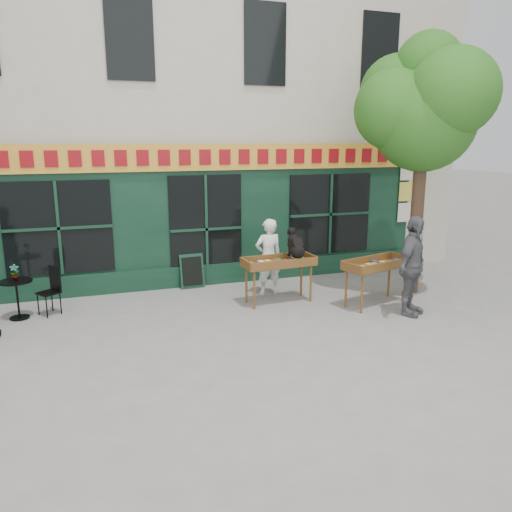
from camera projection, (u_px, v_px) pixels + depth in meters
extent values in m
plane|color=slate|center=(235.00, 316.00, 9.79)|extent=(80.00, 80.00, 0.00)
cube|color=beige|center=(174.00, 82.00, 14.20)|extent=(14.00, 7.00, 10.00)
cube|color=black|center=(205.00, 218.00, 11.66)|extent=(11.00, 0.16, 3.20)
cube|color=gold|center=(205.00, 157.00, 11.24)|extent=(11.00, 0.06, 0.60)
cube|color=maroon|center=(205.00, 157.00, 11.20)|extent=(9.60, 0.03, 0.34)
cube|color=black|center=(207.00, 275.00, 11.88)|extent=(11.00, 0.10, 0.50)
cube|color=black|center=(206.00, 229.00, 11.63)|extent=(1.70, 0.05, 2.50)
cube|color=black|center=(59.00, 228.00, 10.58)|extent=(2.20, 0.05, 2.00)
cube|color=black|center=(330.00, 214.00, 12.58)|extent=(2.20, 0.05, 2.00)
cube|color=silver|center=(405.00, 212.00, 13.26)|extent=(0.42, 0.02, 0.50)
cube|color=#E5D14C|center=(406.00, 192.00, 13.13)|extent=(0.42, 0.02, 0.50)
cube|color=silver|center=(407.00, 171.00, 13.01)|extent=(0.42, 0.02, 0.50)
cylinder|color=#382619|center=(417.00, 213.00, 11.00)|extent=(0.28, 0.28, 3.60)
sphere|color=#155D17|center=(424.00, 119.00, 10.55)|extent=(2.20, 2.20, 2.20)
sphere|color=#155D17|center=(443.00, 106.00, 10.98)|extent=(1.80, 1.80, 1.80)
sphere|color=#155D17|center=(395.00, 110.00, 10.50)|extent=(1.70, 1.70, 1.70)
sphere|color=#155D17|center=(453.00, 92.00, 9.95)|extent=(1.80, 1.80, 1.80)
sphere|color=#155D17|center=(397.00, 92.00, 10.87)|extent=(1.60, 1.60, 1.60)
sphere|color=#155D17|center=(429.00, 65.00, 10.42)|extent=(1.40, 1.40, 1.40)
cylinder|color=brown|center=(254.00, 290.00, 10.12)|extent=(0.05, 0.05, 0.80)
cylinder|color=brown|center=(311.00, 283.00, 10.60)|extent=(0.05, 0.05, 0.80)
cylinder|color=brown|center=(246.00, 285.00, 10.52)|extent=(0.05, 0.05, 0.80)
cylinder|color=brown|center=(301.00, 278.00, 11.00)|extent=(0.05, 0.05, 0.80)
cube|color=brown|center=(279.00, 265.00, 10.47)|extent=(1.53, 0.68, 0.05)
cube|color=brown|center=(285.00, 264.00, 10.19)|extent=(1.50, 0.14, 0.18)
cube|color=brown|center=(273.00, 258.00, 10.71)|extent=(1.50, 0.14, 0.18)
cube|color=brown|center=(279.00, 262.00, 10.45)|extent=(1.32, 0.48, 0.06)
imported|color=white|center=(268.00, 257.00, 11.06)|extent=(0.65, 0.45, 1.70)
cylinder|color=brown|center=(362.00, 294.00, 9.87)|extent=(0.05, 0.05, 0.80)
cylinder|color=brown|center=(405.00, 284.00, 10.59)|extent=(0.05, 0.05, 0.80)
cylinder|color=brown|center=(346.00, 289.00, 10.23)|extent=(0.05, 0.05, 0.80)
cylinder|color=brown|center=(389.00, 279.00, 10.94)|extent=(0.05, 0.05, 0.80)
cube|color=brown|center=(377.00, 267.00, 10.31)|extent=(1.60, 0.97, 0.05)
cube|color=brown|center=(388.00, 266.00, 10.06)|extent=(1.45, 0.45, 0.18)
cube|color=brown|center=(367.00, 260.00, 10.53)|extent=(1.45, 0.45, 0.18)
cube|color=brown|center=(377.00, 264.00, 10.30)|extent=(1.36, 0.74, 0.06)
imported|color=#535357|center=(412.00, 266.00, 9.68)|extent=(1.22, 1.06, 1.97)
cylinder|color=black|center=(20.00, 318.00, 9.66)|extent=(0.36, 0.36, 0.03)
cylinder|color=black|center=(18.00, 300.00, 9.58)|extent=(0.04, 0.04, 0.72)
cylinder|color=black|center=(16.00, 281.00, 9.49)|extent=(0.60, 0.60, 0.03)
cube|color=black|center=(48.00, 293.00, 9.78)|extent=(0.50, 0.50, 0.03)
cube|color=black|center=(55.00, 279.00, 9.86)|extent=(0.23, 0.31, 0.50)
cylinder|color=black|center=(38.00, 305.00, 9.80)|extent=(0.02, 0.02, 0.44)
cylinder|color=black|center=(47.00, 307.00, 9.63)|extent=(0.02, 0.02, 0.44)
cylinder|color=black|center=(52.00, 301.00, 10.04)|extent=(0.02, 0.02, 0.44)
cylinder|color=black|center=(61.00, 303.00, 9.86)|extent=(0.02, 0.02, 0.44)
imported|color=gray|center=(15.00, 272.00, 9.45)|extent=(0.18, 0.13, 0.32)
cube|color=black|center=(192.00, 271.00, 11.61)|extent=(0.57, 0.21, 0.79)
cube|color=black|center=(192.00, 271.00, 11.59)|extent=(0.47, 0.19, 0.65)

